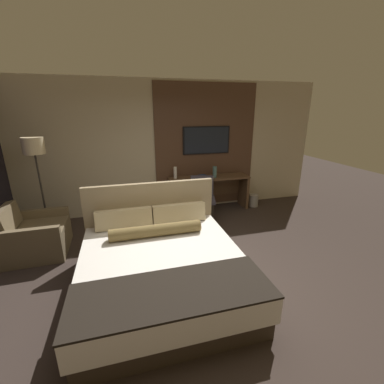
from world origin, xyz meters
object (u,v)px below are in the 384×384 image
Objects in this scene: vase_tall at (175,173)px; waste_bin at (254,200)px; bed at (161,265)px; desk_chair at (202,194)px; armchair_by_window at (35,237)px; floor_lamp at (35,154)px; desk at (208,187)px; vase_short at (215,172)px; tv at (206,140)px; book at (202,176)px.

waste_bin is at bearing -5.26° from vase_tall.
bed reaches higher than desk_chair.
floor_lamp reaches higher than armchair_by_window.
floor_lamp is 6.30× the size of waste_bin.
desk is 3.44m from armchair_by_window.
waste_bin is at bearing -6.13° from desk.
vase_tall is at bearing 170.24° from vase_short.
tv is 1.17× the size of armchair_by_window.
desk_chair is at bearing -121.27° from desk.
book is 1.42m from waste_bin.
armchair_by_window is 3.33m from book.
vase_short is (1.56, 2.32, 0.59)m from bed.
vase_short is (0.11, -0.09, 0.37)m from desk.
bed is 2.81m from book.
tv is 0.61× the size of floor_lamp.
desk_chair is 0.69m from vase_short.
tv is at bearing 81.66° from desk_chair.
bed is at bearing -48.66° from floor_lamp.
tv is (1.46, 2.61, 1.24)m from bed.
bed is 2.63m from vase_tall.
vase_short is at bearing 178.66° from waste_bin.
armchair_by_window is at bearing -158.66° from tv.
bed reaches higher than armchair_by_window.
tv is 1.82m from waste_bin.
vase_tall reaches higher than desk_chair.
desk_chair is at bearing -2.82° from floor_lamp.
floor_lamp is at bearing -175.20° from vase_short.
vase_tall is at bearing -168.87° from tv.
desk reaches higher than waste_bin.
vase_short is at bearing -42.02° from desk.
desk_chair is 3.08m from floor_lamp.
bed is 8.62× the size of vase_tall.
tv is 1.27m from desk_chair.
armchair_by_window is 2.82m from vase_tall.
waste_bin is at bearing 3.40° from floor_lamp.
desk_chair is 0.52× the size of floor_lamp.
floor_lamp is (-3.25, -0.58, -0.07)m from tv.
bed is 2.38× the size of desk_chair.
armchair_by_window is 3.27× the size of waste_bin.
floor_lamp reaches higher than desk_chair.
book is (0.59, -0.02, -0.11)m from vase_tall.
tv reaches higher than vase_short.
desk_chair is at bearing -164.10° from waste_bin.
bed is 3.44m from waste_bin.
armchair_by_window is at bearing 143.41° from bed.
vase_short is at bearing 60.68° from desk_chair.
floor_lamp is 4.56m from waste_bin.
waste_bin is at bearing -78.83° from armchair_by_window.
armchair_by_window is at bearing -163.76° from vase_short.
tv is 3.82× the size of waste_bin.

